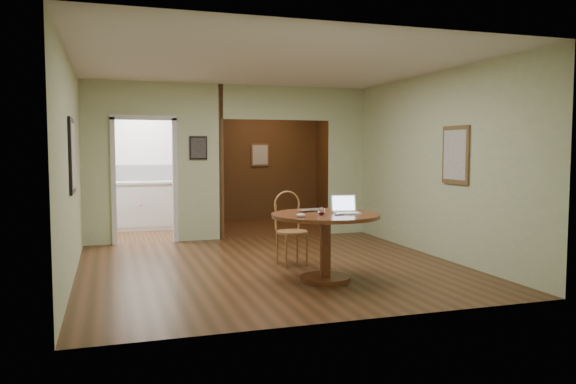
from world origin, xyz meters
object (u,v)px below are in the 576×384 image
object	(u,v)px
dining_table	(325,231)
chair	(290,224)
open_laptop	(345,208)
closed_laptop	(314,210)

from	to	relation	value
dining_table	chair	xyz separation A→B (m)	(-0.12, 1.02, -0.04)
open_laptop	closed_laptop	bearing A→B (deg)	145.82
chair	closed_laptop	xyz separation A→B (m)	(0.06, -0.77, 0.26)
dining_table	closed_laptop	xyz separation A→B (m)	(-0.06, 0.25, 0.22)
open_laptop	dining_table	bearing A→B (deg)	-177.98
closed_laptop	chair	bearing A→B (deg)	71.15
chair	open_laptop	xyz separation A→B (m)	(0.36, -1.05, 0.31)
chair	open_laptop	world-z (taller)	open_laptop
chair	closed_laptop	world-z (taller)	chair
open_laptop	closed_laptop	xyz separation A→B (m)	(-0.30, 0.28, -0.05)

